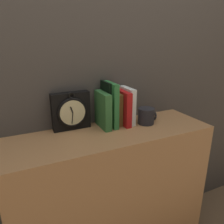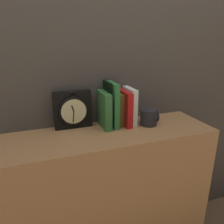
# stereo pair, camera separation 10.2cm
# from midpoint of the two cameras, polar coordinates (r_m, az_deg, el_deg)

# --- Properties ---
(wall_back) EXTENTS (6.00, 0.05, 2.60)m
(wall_back) POSITION_cam_midpoint_polar(r_m,az_deg,el_deg) (1.24, -0.79, 17.38)
(wall_back) COLOR #47423D
(wall_back) RESTS_ON ground_plane
(bookshelf) EXTENTS (1.10, 0.35, 0.86)m
(bookshelf) POSITION_cam_midpoint_polar(r_m,az_deg,el_deg) (1.38, 2.28, -21.91)
(bookshelf) COLOR #A87547
(bookshelf) RESTS_ON ground_plane
(clock) EXTENTS (0.20, 0.06, 0.21)m
(clock) POSITION_cam_midpoint_polar(r_m,az_deg,el_deg) (1.18, -7.77, 0.50)
(clock) COLOR black
(clock) RESTS_ON bookshelf
(book_slot0_green) EXTENTS (0.04, 0.16, 0.20)m
(book_slot0_green) POSITION_cam_midpoint_polar(r_m,az_deg,el_deg) (1.18, 0.43, 0.52)
(book_slot0_green) COLOR #326E36
(book_slot0_green) RESTS_ON bookshelf
(book_slot1_black) EXTENTS (0.01, 0.12, 0.25)m
(book_slot1_black) POSITION_cam_midpoint_polar(r_m,az_deg,el_deg) (1.20, 1.29, 2.08)
(book_slot1_black) COLOR black
(book_slot1_black) RESTS_ON bookshelf
(book_slot2_green) EXTENTS (0.03, 0.15, 0.24)m
(book_slot2_green) POSITION_cam_midpoint_polar(r_m,az_deg,el_deg) (1.19, 2.59, 1.90)
(book_slot2_green) COLOR #2B7438
(book_slot2_green) RESTS_ON bookshelf
(book_slot3_brown) EXTENTS (0.03, 0.12, 0.18)m
(book_slot3_brown) POSITION_cam_midpoint_polar(r_m,az_deg,el_deg) (1.23, 3.87, 0.83)
(book_slot3_brown) COLOR brown
(book_slot3_brown) RESTS_ON bookshelf
(book_slot4_red) EXTENTS (0.03, 0.16, 0.19)m
(book_slot4_red) POSITION_cam_midpoint_polar(r_m,az_deg,el_deg) (1.23, 5.73, 1.01)
(book_slot4_red) COLOR red
(book_slot4_red) RESTS_ON bookshelf
(book_slot5_white) EXTENTS (0.03, 0.14, 0.21)m
(book_slot5_white) POSITION_cam_midpoint_polar(r_m,az_deg,el_deg) (1.24, 6.98, 1.56)
(book_slot5_white) COLOR white
(book_slot5_white) RESTS_ON bookshelf
(mug) EXTENTS (0.10, 0.09, 0.09)m
(mug) POSITION_cam_midpoint_polar(r_m,az_deg,el_deg) (1.26, 11.96, -1.34)
(mug) COLOR #232328
(mug) RESTS_ON bookshelf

